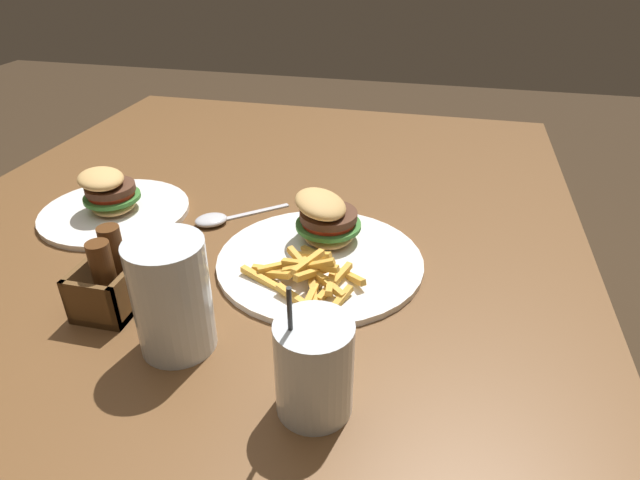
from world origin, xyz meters
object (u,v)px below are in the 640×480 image
at_px(condiment_caddy, 113,280).
at_px(spoon, 215,219).
at_px(beer_glass, 172,299).
at_px(meal_plate_far, 112,202).
at_px(meal_plate_near, 321,245).
at_px(juice_glass, 314,371).

bearing_deg(condiment_caddy, spoon, -9.62).
height_order(beer_glass, spoon, beer_glass).
bearing_deg(meal_plate_far, condiment_caddy, -147.48).
bearing_deg(meal_plate_near, beer_glass, 151.90).
relative_size(spoon, meal_plate_far, 0.59).
bearing_deg(meal_plate_far, meal_plate_near, -97.92).
distance_m(beer_glass, meal_plate_far, 0.40).
height_order(spoon, meal_plate_far, meal_plate_far).
relative_size(meal_plate_near, spoon, 2.05).
xyz_separation_m(juice_glass, condiment_caddy, (0.12, 0.31, -0.01)).
distance_m(spoon, meal_plate_far, 0.19).
bearing_deg(spoon, condiment_caddy, 39.79).
distance_m(meal_plate_near, condiment_caddy, 0.31).
distance_m(meal_plate_near, meal_plate_far, 0.40).
height_order(juice_glass, spoon, juice_glass).
relative_size(beer_glass, condiment_caddy, 1.33).
distance_m(spoon, condiment_caddy, 0.25).
height_order(spoon, condiment_caddy, condiment_caddy).
bearing_deg(spoon, juice_glass, 86.00).
height_order(meal_plate_far, condiment_caddy, condiment_caddy).
relative_size(beer_glass, juice_glass, 0.87).
xyz_separation_m(meal_plate_near, juice_glass, (-0.29, -0.06, 0.03)).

